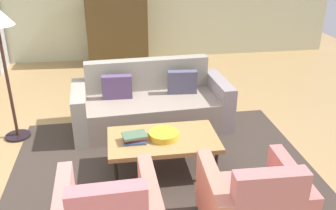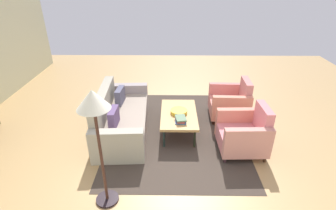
{
  "view_description": "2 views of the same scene",
  "coord_description": "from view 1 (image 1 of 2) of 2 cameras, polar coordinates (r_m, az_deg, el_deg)",
  "views": [
    {
      "loc": [
        0.03,
        -3.8,
        2.42
      ],
      "look_at": [
        0.63,
        0.05,
        0.65
      ],
      "focal_mm": 39.8,
      "sensor_mm": 36.0,
      "label": 1
    },
    {
      "loc": [
        -3.91,
        -0.13,
        2.91
      ],
      "look_at": [
        0.47,
        -0.08,
        0.63
      ],
      "focal_mm": 27.69,
      "sensor_mm": 36.0,
      "label": 2
    }
  ],
  "objects": [
    {
      "name": "ground_plane",
      "position": [
        4.51,
        -7.93,
        -8.32
      ],
      "size": [
        11.63,
        11.63,
        0.0
      ],
      "primitive_type": "plane",
      "color": "tan"
    },
    {
      "name": "area_rug",
      "position": [
        4.33,
        -0.82,
        -9.48
      ],
      "size": [
        3.4,
        2.6,
        0.01
      ],
      "primitive_type": "cube",
      "color": "#3C312A",
      "rests_on": "ground"
    },
    {
      "name": "couch",
      "position": [
        5.18,
        -2.65,
        0.1
      ],
      "size": [
        2.14,
        1.01,
        0.86
      ],
      "rotation": [
        0.0,
        0.0,
        3.19
      ],
      "color": "gray",
      "rests_on": "ground"
    },
    {
      "name": "coffee_table",
      "position": [
        4.09,
        -0.75,
        -5.48
      ],
      "size": [
        1.2,
        0.7,
        0.42
      ],
      "color": "black",
      "rests_on": "ground"
    },
    {
      "name": "armchair_right",
      "position": [
        3.32,
        12.91,
        -15.08
      ],
      "size": [
        0.83,
        0.83,
        0.88
      ],
      "rotation": [
        0.0,
        0.0,
        -0.03
      ],
      "color": "#341911",
      "rests_on": "ground"
    },
    {
      "name": "fruit_bowl",
      "position": [
        4.06,
        -0.67,
        -4.61
      ],
      "size": [
        0.33,
        0.33,
        0.07
      ],
      "primitive_type": "cylinder",
      "color": "gold",
      "rests_on": "coffee_table"
    },
    {
      "name": "book_stack",
      "position": [
        4.01,
        -5.13,
        -5.01
      ],
      "size": [
        0.28,
        0.22,
        0.09
      ],
      "color": "#375487",
      "rests_on": "coffee_table"
    },
    {
      "name": "cabinet",
      "position": [
        7.72,
        -7.86,
        12.82
      ],
      "size": [
        1.2,
        0.51,
        1.8
      ],
      "color": "#513B1E",
      "rests_on": "ground"
    }
  ]
}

